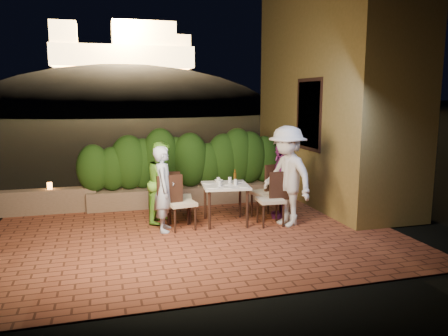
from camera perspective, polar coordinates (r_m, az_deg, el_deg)
name	(u,v)px	position (r m, az deg, el deg)	size (l,w,h in m)	color
ground	(198,237)	(7.67, -3.42, -8.96)	(400.00, 400.00, 0.00)	black
terrace_floor	(192,231)	(8.16, -4.17, -8.26)	(7.00, 6.00, 0.15)	brown
building_wall	(332,91)	(10.47, 13.87, 9.70)	(1.60, 5.00, 5.00)	olive
window_pane	(310,114)	(9.66, 11.16, 6.88)	(0.08, 1.00, 1.40)	black
window_frame	(310,114)	(9.66, 11.11, 6.88)	(0.06, 1.15, 1.55)	black
planter	(185,195)	(9.83, -5.16, -3.55)	(4.20, 0.55, 0.40)	#77604B
hedge	(184,162)	(9.69, -5.22, 0.78)	(4.00, 0.70, 1.10)	#1A390F
parapet	(41,202)	(9.74, -22.82, -4.07)	(2.20, 0.30, 0.50)	#77604B
hill	(126,139)	(67.52, -12.64, 3.72)	(52.00, 40.00, 22.00)	black
fortress	(123,40)	(67.70, -13.10, 16.02)	(26.00, 8.00, 8.00)	#FFCC7A
dining_table	(225,204)	(8.28, 0.19, -4.72)	(0.84, 0.84, 0.75)	white
plate_nw	(213,187)	(7.93, -1.43, -2.54)	(0.23, 0.23, 0.01)	white
plate_sw	(208,183)	(8.34, -2.10, -1.94)	(0.24, 0.24, 0.01)	white
plate_ne	(244,186)	(8.01, 2.64, -2.41)	(0.21, 0.21, 0.01)	white
plate_se	(237,181)	(8.47, 1.72, -1.77)	(0.24, 0.24, 0.01)	white
plate_centre	(227,184)	(8.22, 0.41, -2.11)	(0.21, 0.21, 0.01)	white
plate_front	(229,187)	(7.93, 0.66, -2.54)	(0.21, 0.21, 0.01)	white
glass_nw	(219,184)	(8.02, -0.60, -2.04)	(0.06, 0.06, 0.11)	silver
glass_sw	(218,180)	(8.34, -0.74, -1.59)	(0.06, 0.06, 0.11)	silver
glass_ne	(235,182)	(8.15, 1.51, -1.86)	(0.06, 0.06, 0.11)	silver
glass_se	(230,180)	(8.32, 0.76, -1.59)	(0.07, 0.07, 0.12)	silver
beer_bottle	(235,176)	(8.26, 1.44, -1.11)	(0.05, 0.05, 0.28)	#4C300C
bowl	(219,181)	(8.47, -0.68, -1.67)	(0.16, 0.16, 0.04)	white
chair_left_front	(181,202)	(7.93, -5.59, -4.43)	(0.47, 0.47, 1.01)	black
chair_left_back	(179,197)	(8.40, -5.84, -3.76)	(0.45, 0.45, 0.98)	black
chair_right_front	(270,199)	(8.19, 6.09, -4.01)	(0.47, 0.47, 1.01)	black
chair_right_back	(266,192)	(8.66, 5.51, -3.09)	(0.49, 0.49, 1.06)	black
diner_blue	(164,189)	(7.82, -7.85, -2.72)	(0.56, 0.37, 1.53)	#ADC0DF
diner_green	(163,182)	(8.38, -8.01, -1.85)	(0.75, 0.59, 1.55)	#7AD041
diner_white	(287,176)	(8.14, 8.24, -1.07)	(1.20, 0.69, 1.86)	silver
diner_purple	(281,180)	(8.69, 7.45, -1.63)	(0.87, 0.36, 1.49)	#802A7A
parapet_lamp	(50,186)	(9.66, -21.82, -2.18)	(0.10, 0.10, 0.14)	orange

